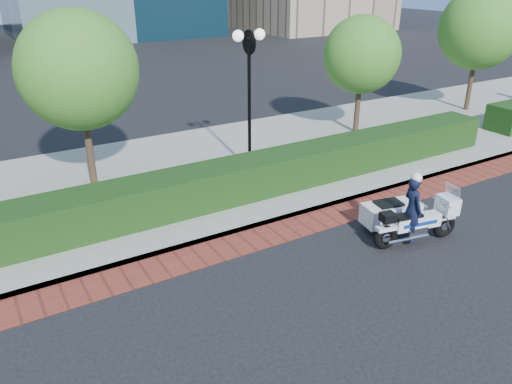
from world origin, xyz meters
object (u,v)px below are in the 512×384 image
tree_d (480,29)px  police_motorcycle (406,214)px  tree_b (78,71)px  tree_c (362,55)px  lamppost (249,79)px

tree_d → police_motorcycle: (-10.91, -6.72, -2.99)m
tree_b → tree_c: size_ratio=1.14×
tree_b → tree_c: tree_b is taller
police_motorcycle → tree_b: bearing=140.8°
tree_b → tree_c: bearing=-0.0°
lamppost → police_motorcycle: (1.09, -5.42, -2.34)m
tree_b → police_motorcycle: 9.18m
tree_b → tree_d: 16.50m
tree_d → tree_b: bearing=180.0°
lamppost → tree_d: tree_d is taller
lamppost → tree_d: size_ratio=0.82×
lamppost → tree_b: bearing=163.9°
tree_b → police_motorcycle: bearing=-50.3°
lamppost → tree_d: bearing=6.2°
tree_c → police_motorcycle: (-4.41, -6.72, -2.43)m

